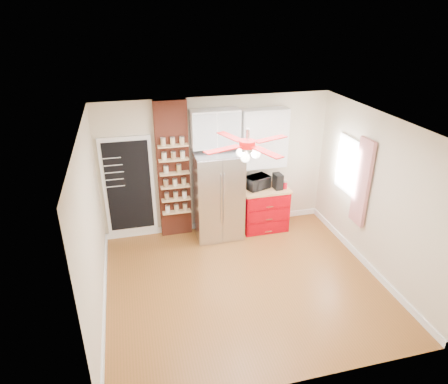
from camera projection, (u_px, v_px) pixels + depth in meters
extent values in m
plane|color=brown|center=(244.00, 283.00, 6.64)|extent=(4.50, 4.50, 0.00)
plane|color=white|center=(248.00, 125.00, 5.49)|extent=(4.50, 4.50, 0.00)
cube|color=beige|center=(216.00, 165.00, 7.82)|extent=(4.50, 0.02, 2.70)
cube|color=beige|center=(300.00, 296.00, 4.31)|extent=(4.50, 0.02, 2.70)
cube|color=beige|center=(92.00, 230.00, 5.57)|extent=(0.02, 4.00, 2.70)
cube|color=beige|center=(376.00, 196.00, 6.57)|extent=(0.02, 4.00, 2.70)
cube|color=white|center=(129.00, 186.00, 7.53)|extent=(0.95, 0.04, 1.95)
cube|color=black|center=(129.00, 187.00, 7.51)|extent=(0.82, 0.02, 1.78)
cube|color=brown|center=(173.00, 171.00, 7.57)|extent=(0.60, 0.16, 2.70)
cube|color=silver|center=(218.00, 195.00, 7.69)|extent=(0.90, 0.70, 1.75)
cube|color=white|center=(215.00, 128.00, 7.32)|extent=(0.90, 0.35, 0.70)
cube|color=#AA000B|center=(264.00, 209.00, 8.14)|extent=(0.90, 0.60, 0.86)
cube|color=tan|center=(265.00, 189.00, 7.95)|extent=(0.94, 0.64, 0.04)
cube|color=white|center=(264.00, 138.00, 7.67)|extent=(0.90, 0.30, 1.15)
cube|color=white|center=(349.00, 166.00, 7.27)|extent=(0.04, 0.75, 1.05)
cube|color=#B2171E|center=(362.00, 183.00, 6.82)|extent=(0.06, 0.40, 1.55)
cylinder|color=silver|center=(248.00, 136.00, 5.56)|extent=(0.05, 0.05, 0.20)
cylinder|color=#AF0B0A|center=(248.00, 144.00, 5.61)|extent=(0.24, 0.24, 0.10)
sphere|color=white|center=(247.00, 155.00, 5.68)|extent=(0.13, 0.13, 0.13)
imported|color=black|center=(257.00, 182.00, 7.87)|extent=(0.54, 0.46, 0.26)
cube|color=black|center=(278.00, 181.00, 7.85)|extent=(0.17, 0.23, 0.31)
cylinder|color=#BA0A1B|center=(285.00, 185.00, 7.89)|extent=(0.13, 0.13, 0.14)
cylinder|color=#AB0911|center=(281.00, 183.00, 8.01)|extent=(0.12, 0.12, 0.14)
cylinder|color=beige|center=(166.00, 170.00, 7.38)|extent=(0.12, 0.12, 0.14)
cylinder|color=#947E4B|center=(179.00, 169.00, 7.42)|extent=(0.10, 0.10, 0.14)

